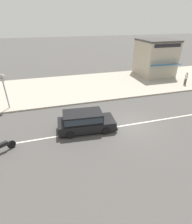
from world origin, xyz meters
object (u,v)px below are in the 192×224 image
(motorcycle_2, at_px, (0,147))
(street_clock, at_px, (3,84))
(pedestrian_near_clock, at_px, (186,78))
(minivan_black_1, at_px, (85,121))
(shopfront_corner_warung, at_px, (155,58))

(motorcycle_2, xyz_separation_m, street_clock, (-0.38, 6.58, 2.17))
(street_clock, xyz_separation_m, pedestrian_near_clock, (21.04, 0.96, -1.51))
(minivan_black_1, distance_m, motorcycle_2, 5.99)
(shopfront_corner_warung, bearing_deg, street_clock, -162.29)
(shopfront_corner_warung, bearing_deg, minivan_black_1, -138.66)
(minivan_black_1, bearing_deg, pedestrian_near_clock, 23.54)
(pedestrian_near_clock, bearing_deg, street_clock, -177.40)
(motorcycle_2, distance_m, shopfront_corner_warung, 23.23)
(motorcycle_2, bearing_deg, street_clock, 93.26)
(street_clock, height_order, shopfront_corner_warung, shopfront_corner_warung)
(street_clock, bearing_deg, motorcycle_2, -86.74)
(pedestrian_near_clock, height_order, shopfront_corner_warung, shopfront_corner_warung)
(motorcycle_2, distance_m, street_clock, 6.94)
(shopfront_corner_warung, bearing_deg, pedestrian_near_clock, -74.86)
(motorcycle_2, xyz_separation_m, pedestrian_near_clock, (20.66, 7.54, 0.66))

